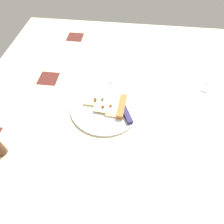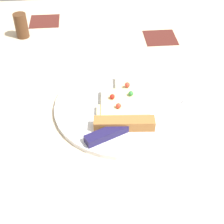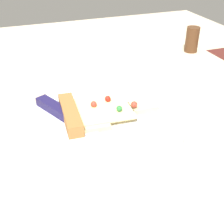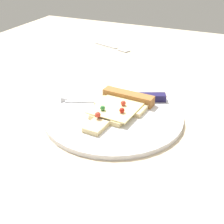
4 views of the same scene
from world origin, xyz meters
The scene contains 5 objects.
ground_plane centered at (0.02, -0.02, -1.50)cm, with size 137.93×137.93×3.00cm.
plate centered at (0.80, -9.82, 0.50)cm, with size 29.28×29.28×1.00cm, color silver.
pizza_slice centered at (0.98, -7.25, 1.79)cm, with size 12.15×17.90×2.46cm.
knife centered at (0.23, -2.82, 1.60)cm, with size 22.65×12.02×2.45cm.
fork centered at (-19.44, 34.94, 0.40)cm, with size 15.09×6.54×0.80cm.
Camera 4 is at (25.09, -64.08, 34.38)cm, focal length 51.61 mm.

